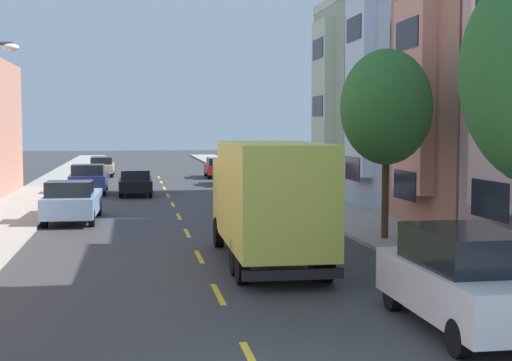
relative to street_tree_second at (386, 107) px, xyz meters
name	(u,v)px	position (x,y,z in m)	size (l,w,h in m)	color
ground_plane	(170,199)	(-6.40, 16.22, -4.52)	(160.00, 160.00, 0.00)	#38383A
sidewalk_left	(28,203)	(-13.50, 14.22, -4.45)	(3.20, 120.00, 0.14)	#A39E93
sidewalk_right	(307,199)	(0.70, 14.22, -4.45)	(3.20, 120.00, 0.14)	#A39E93
lane_centerline_dashes	(176,210)	(-6.40, 10.72, -4.51)	(0.14, 47.20, 0.01)	yellow
townhouse_fourth_powder_blue	(496,95)	(8.77, 9.50, 0.85)	(13.76, 6.52, 11.14)	#9EB7CC
townhouse_fifth_sage	(434,103)	(8.50, 16.22, 0.70)	(13.22, 6.52, 10.84)	#99AD8E
street_tree_second	(386,107)	(0.00, 0.00, 0.00)	(3.06, 3.06, 6.31)	#47331E
delivery_box_truck	(268,196)	(-4.60, -3.34, -2.57)	(2.50, 7.88, 3.45)	#D8D84C
parked_sedan_silver	(255,187)	(-2.03, 14.37, -3.77)	(1.92, 4.55, 1.43)	#B2B5BA
parked_wagon_red	(218,167)	(-1.98, 32.09, -3.71)	(1.93, 4.74, 1.50)	#AD1E1E
parked_pickup_navy	(89,179)	(-10.85, 20.11, -3.69)	(2.00, 5.30, 1.73)	navy
parked_pickup_sky	(73,202)	(-10.77, 7.21, -3.69)	(2.15, 5.36, 1.73)	#7A9EC6
parked_hatchback_charcoal	(281,199)	(-2.03, 7.56, -3.76)	(1.75, 4.00, 1.50)	#333338
parked_wagon_champagne	(102,166)	(-10.73, 35.19, -3.71)	(1.83, 4.70, 1.50)	tan
parked_sedan_burgundy	(231,174)	(-1.92, 25.06, -3.77)	(1.88, 4.53, 1.43)	maroon
parked_suv_white	(465,278)	(-2.06, -10.51, -3.53)	(1.97, 4.81, 1.93)	silver
moving_black_sedan	(135,182)	(-8.20, 18.63, -3.77)	(1.80, 4.50, 1.43)	black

